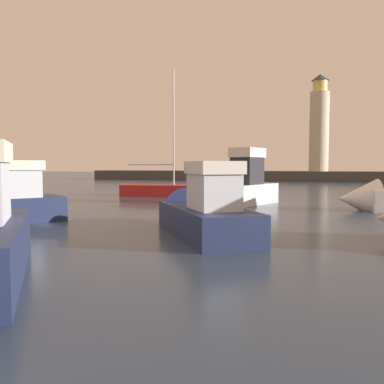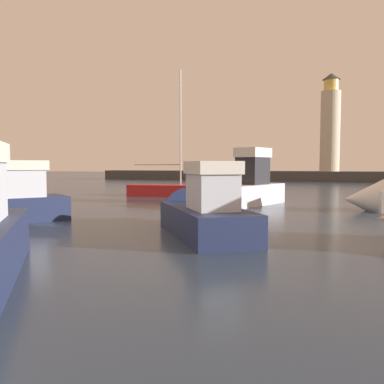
% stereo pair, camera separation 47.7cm
% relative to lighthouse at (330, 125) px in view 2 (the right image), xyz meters
% --- Properties ---
extents(ground_plane, '(220.00, 220.00, 0.00)m').
position_rel_lighthouse_xyz_m(ground_plane, '(-5.09, -33.07, -8.94)').
color(ground_plane, '#2D3D51').
extents(breakwater, '(69.95, 4.43, 1.63)m').
position_rel_lighthouse_xyz_m(breakwater, '(-5.09, 0.00, -8.13)').
color(breakwater, '#423F3D').
rests_on(breakwater, ground_plane).
extents(lighthouse, '(3.02, 3.02, 15.44)m').
position_rel_lighthouse_xyz_m(lighthouse, '(0.00, 0.00, 0.00)').
color(lighthouse, beige).
rests_on(lighthouse, breakwater).
extents(motorboat_1, '(4.37, 8.09, 3.96)m').
position_rel_lighthouse_xyz_m(motorboat_1, '(-4.56, -42.31, -7.81)').
color(motorboat_1, silver).
rests_on(motorboat_1, ground_plane).
extents(motorboat_3, '(6.01, 7.27, 3.19)m').
position_rel_lighthouse_xyz_m(motorboat_3, '(-4.10, -52.49, -8.15)').
color(motorboat_3, '#1E284C').
rests_on(motorboat_3, ground_plane).
extents(sailboat_moored, '(7.53, 2.87, 10.40)m').
position_rel_lighthouse_xyz_m(sailboat_moored, '(-11.87, -36.52, -8.41)').
color(sailboat_moored, '#B21E1E').
rests_on(sailboat_moored, ground_plane).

